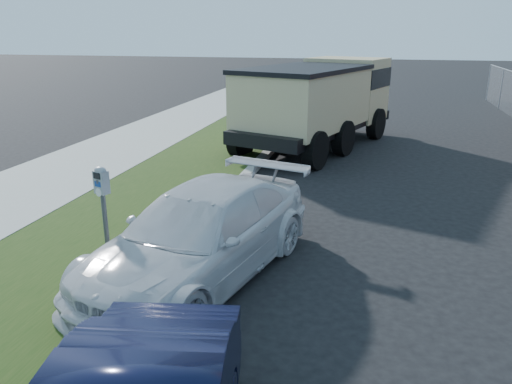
# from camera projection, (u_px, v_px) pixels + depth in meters

# --- Properties ---
(ground) EXTENTS (120.00, 120.00, 0.00)m
(ground) POSITION_uv_depth(u_px,v_px,m) (334.00, 286.00, 7.17)
(ground) COLOR black
(ground) RESTS_ON ground
(streetside) EXTENTS (6.12, 50.00, 0.15)m
(streetside) POSITION_uv_depth(u_px,v_px,m) (70.00, 206.00, 10.23)
(streetside) COLOR gray
(streetside) RESTS_ON ground
(parking_meter) EXTENTS (0.25, 0.20, 1.53)m
(parking_meter) POSITION_uv_depth(u_px,v_px,m) (103.00, 195.00, 7.14)
(parking_meter) COLOR #3F4247
(parking_meter) RESTS_ON ground
(white_wagon) EXTENTS (2.96, 4.88, 1.32)m
(white_wagon) POSITION_uv_depth(u_px,v_px,m) (202.00, 233.00, 7.33)
(white_wagon) COLOR silver
(white_wagon) RESTS_ON ground
(dump_truck) EXTENTS (4.47, 7.08, 2.61)m
(dump_truck) POSITION_uv_depth(u_px,v_px,m) (320.00, 99.00, 15.48)
(dump_truck) COLOR black
(dump_truck) RESTS_ON ground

